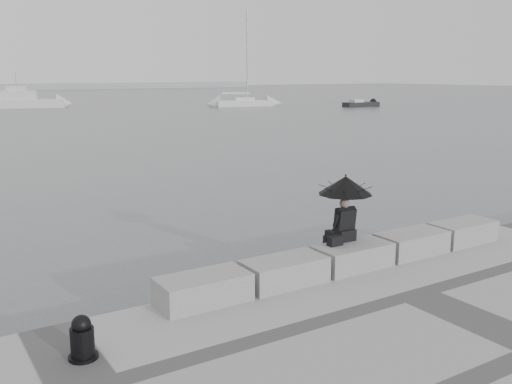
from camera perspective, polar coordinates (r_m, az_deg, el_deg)
ground at (r=12.39m, az=8.13°, el=-9.14°), size 360.00×360.00×0.00m
stone_block_far_left at (r=10.00m, az=-5.30°, el=-9.68°), size 1.60×0.80×0.50m
stone_block_left at (r=10.81m, az=2.84°, el=-7.95°), size 1.60×0.80×0.50m
stone_block_centre at (r=11.82m, az=9.65°, el=-6.37°), size 1.60×0.80×0.50m
stone_block_right at (r=12.97m, az=15.29°, el=-4.98°), size 1.60×0.80×0.50m
stone_block_far_right at (r=14.24m, az=19.96°, el=-3.79°), size 1.60×0.80×0.50m
seated_person at (r=11.79m, az=8.95°, el=-0.13°), size 1.12×1.12×1.39m
bag at (r=11.60m, az=7.91°, el=-4.87°), size 0.30×0.17×0.19m
mooring_bollard at (r=8.49m, az=-16.97°, el=-14.03°), size 0.41×0.41×0.65m
sailboat_right at (r=78.21m, az=-1.23°, el=8.95°), size 7.97×4.39×12.90m
motor_cruiser at (r=80.29m, az=-22.05°, el=8.44°), size 10.01×5.52×4.50m
small_motorboat at (r=78.53m, az=10.47°, el=8.63°), size 5.24×1.91×1.10m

